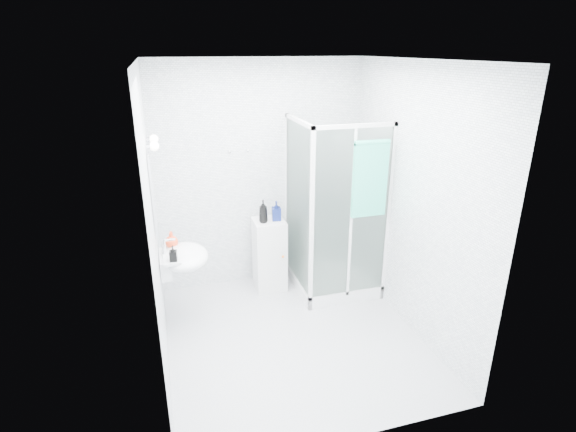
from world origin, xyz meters
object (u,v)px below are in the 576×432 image
object	(u,v)px
hand_towel	(370,177)
shower_enclosure	(329,255)
soap_dispenser_orange	(171,239)
shampoo_bottle_a	(263,211)
soap_dispenser_black	(173,254)
wall_basin	(182,258)
storage_cabinet	(270,255)
shampoo_bottle_b	(276,211)

from	to	relation	value
hand_towel	shower_enclosure	bearing A→B (deg)	121.38
hand_towel	soap_dispenser_orange	distance (m)	2.06
shampoo_bottle_a	soap_dispenser_black	bearing A→B (deg)	-144.15
hand_towel	soap_dispenser_black	xyz separation A→B (m)	(-1.98, -0.10, -0.53)
wall_basin	soap_dispenser_black	bearing A→B (deg)	-112.65
storage_cabinet	hand_towel	distance (m)	1.52
shampoo_bottle_a	storage_cabinet	bearing A→B (deg)	25.24
wall_basin	storage_cabinet	xyz separation A→B (m)	(1.01, 0.58, -0.37)
shampoo_bottle_a	soap_dispenser_orange	xyz separation A→B (m)	(-1.02, -0.42, -0.04)
soap_dispenser_orange	soap_dispenser_black	distance (m)	0.31
shampoo_bottle_a	hand_towel	bearing A→B (deg)	-33.23
wall_basin	soap_dispenser_orange	size ratio (longest dim) A/B	3.43
shower_enclosure	hand_towel	size ratio (longest dim) A/B	2.53
soap_dispenser_orange	hand_towel	bearing A→B (deg)	-5.99
hand_towel	soap_dispenser_black	size ratio (longest dim) A/B	5.36
storage_cabinet	soap_dispenser_orange	bearing A→B (deg)	-156.26
shower_enclosure	shampoo_bottle_b	bearing A→B (deg)	155.40
shower_enclosure	storage_cabinet	xyz separation A→B (m)	(-0.64, 0.26, -0.02)
hand_towel	shampoo_bottle_b	xyz separation A→B (m)	(-0.80, 0.66, -0.51)
hand_towel	shampoo_bottle_b	distance (m)	1.16
wall_basin	shampoo_bottle_b	xyz separation A→B (m)	(1.10, 0.57, 0.17)
shower_enclosure	hand_towel	xyz separation A→B (m)	(0.24, -0.40, 1.02)
storage_cabinet	shampoo_bottle_a	size ratio (longest dim) A/B	3.26
wall_basin	storage_cabinet	distance (m)	1.22
hand_towel	storage_cabinet	bearing A→B (deg)	143.24
storage_cabinet	hand_towel	xyz separation A→B (m)	(0.89, -0.66, 1.04)
hand_towel	shampoo_bottle_a	distance (m)	1.25
shampoo_bottle_b	soap_dispenser_black	bearing A→B (deg)	-147.02
shampoo_bottle_b	wall_basin	bearing A→B (deg)	-152.42
shower_enclosure	shampoo_bottle_b	distance (m)	0.80
shampoo_bottle_a	soap_dispenser_orange	bearing A→B (deg)	-157.45
storage_cabinet	shampoo_bottle_a	xyz separation A→B (m)	(-0.07, -0.03, 0.56)
shampoo_bottle_b	shower_enclosure	bearing A→B (deg)	-24.60
wall_basin	hand_towel	distance (m)	2.02
storage_cabinet	soap_dispenser_orange	world-z (taller)	soap_dispenser_orange
hand_towel	shampoo_bottle_a	world-z (taller)	hand_towel
soap_dispenser_orange	storage_cabinet	bearing A→B (deg)	22.73
hand_towel	soap_dispenser_orange	world-z (taller)	hand_towel
soap_dispenser_orange	soap_dispenser_black	world-z (taller)	soap_dispenser_orange
shampoo_bottle_b	shampoo_bottle_a	bearing A→B (deg)	-170.20
storage_cabinet	shampoo_bottle_a	bearing A→B (deg)	-153.76
soap_dispenser_black	shampoo_bottle_b	bearing A→B (deg)	32.98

